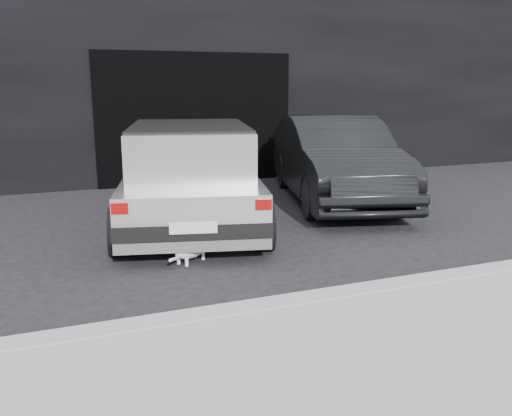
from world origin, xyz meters
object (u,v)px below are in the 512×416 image
object	(u,v)px
silver_hatchback	(190,171)
cat_white	(193,247)
second_car	(335,159)
cat_siamese	(244,238)

from	to	relation	value
silver_hatchback	cat_white	size ratio (longest dim) A/B	7.02
second_car	cat_siamese	size ratio (longest dim) A/B	5.36
cat_siamese	silver_hatchback	bearing A→B (deg)	-73.15
silver_hatchback	second_car	world-z (taller)	same
second_car	cat_white	bearing A→B (deg)	-128.65
second_car	cat_white	size ratio (longest dim) A/B	7.29
silver_hatchback	cat_white	distance (m)	1.72
silver_hatchback	cat_siamese	bearing A→B (deg)	-62.28
silver_hatchback	cat_white	xyz separation A→B (m)	(-0.39, -1.55, -0.63)
silver_hatchback	cat_white	world-z (taller)	silver_hatchback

